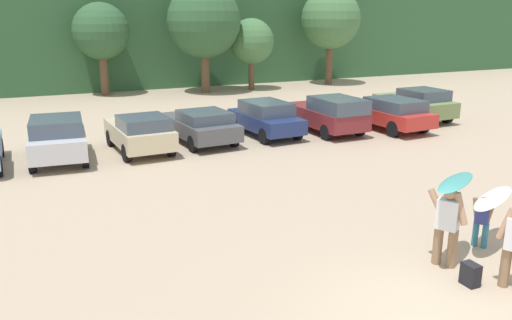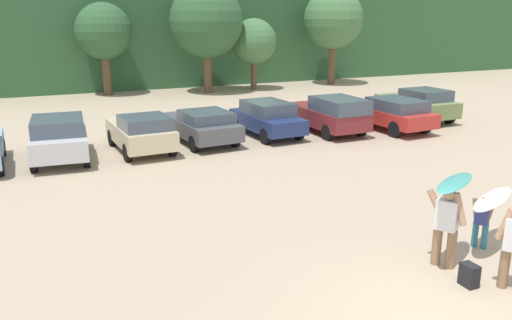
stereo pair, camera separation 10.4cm
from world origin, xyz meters
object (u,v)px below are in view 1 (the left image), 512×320
Objects in this scene: parked_car_navy at (266,118)px; parked_car_red at (387,112)px; person_child at (482,219)px; parked_car_silver at (58,138)px; surfboard_teal at (456,182)px; parked_car_olive_green at (416,104)px; person_adult at (447,222)px; parked_car_dark_gray at (200,125)px; parked_car_maroon at (328,114)px; parked_car_champagne at (140,132)px; surfboard_white at (493,198)px; backpack_dropped at (470,274)px.

parked_car_navy is 5.66m from parked_car_red.
person_child is (-5.93, -11.02, -0.11)m from parked_car_red.
surfboard_teal is (6.78, -11.84, 0.96)m from parked_car_silver.
person_child is at bearing 165.99° from surfboard_teal.
person_adult reaches higher than parked_car_olive_green.
parked_car_dark_gray reaches higher than person_child.
parked_car_maroon is at bearing -100.41° from parked_car_dark_gray.
parked_car_champagne is 2.32× the size of surfboard_teal.
parked_car_olive_green reaches higher than surfboard_white.
surfboard_white is (1.53, 0.26, 0.21)m from person_adult.
backpack_dropped is (-1.89, -13.27, -0.56)m from parked_car_navy.
backpack_dropped is at bearing -148.25° from parked_car_silver.
parked_car_silver is 0.92× the size of parked_car_dark_gray.
parked_car_red is at bearing -87.29° from parked_car_silver.
parked_car_navy is 8.12m from parked_car_olive_green.
backpack_dropped is at bearing 50.00° from person_adult.
parked_car_maroon is at bearing -106.24° from parked_car_navy.
parked_car_maroon reaches higher than parked_car_olive_green.
surfboard_teal is at bearing -18.05° from surfboard_white.
parked_car_champagne is 8.92× the size of backpack_dropped.
parked_car_maroon is 11.86m from person_child.
surfboard_teal is at bearing -15.31° from person_child.
parked_car_olive_green reaches higher than parked_car_dark_gray.
parked_car_red is (2.82, -0.42, -0.08)m from parked_car_maroon.
parked_car_navy reaches higher than parked_car_dark_gray.
parked_car_dark_gray is at bearing -79.83° from parked_car_silver.
backpack_dropped is at bearing 168.18° from parked_car_navy.
parked_car_dark_gray is 2.55× the size of person_adult.
parked_car_navy is (2.93, 0.03, 0.06)m from parked_car_dark_gray.
parked_car_navy is at bearing -128.83° from person_adult.
parked_car_red is 4.10× the size of person_child.
parked_car_champagne is 1.89× the size of surfboard_white.
surfboard_white is at bearing 144.46° from parked_car_olive_green.
parked_car_silver is 1.00× the size of parked_car_navy.
parked_car_silver is at bearing 84.64° from parked_car_red.
backpack_dropped is (1.04, -13.24, -0.50)m from parked_car_dark_gray.
parked_car_champagne is 12.79m from surfboard_white.
parked_car_navy is at bearing 76.06° from parked_car_red.
person_adult is (1.18, -12.39, 0.25)m from parked_car_dark_gray.
parked_car_maroon is 0.89× the size of parked_car_red.
surfboard_white is 4.71× the size of backpack_dropped.
parked_car_dark_gray is 12.44m from surfboard_white.
parked_car_silver is 13.68m from surfboard_teal.
surfboard_white is at bearing 149.10° from parked_car_red.
person_adult reaches higher than parked_car_silver.
parked_car_dark_gray reaches higher than backpack_dropped.
parked_car_maroon is 13.50m from backpack_dropped.
parked_car_silver is at bearing 90.91° from parked_car_olive_green.
parked_car_maroon is at bearing 78.03° from parked_car_red.
person_child is 1.73m from surfboard_teal.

